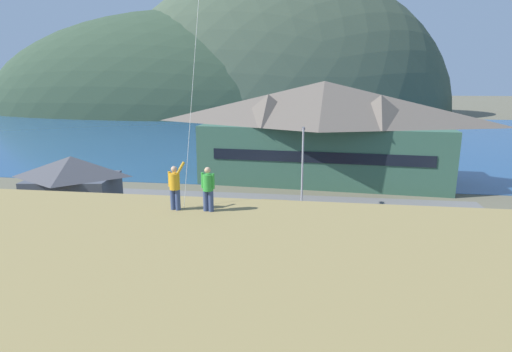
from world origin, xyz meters
TOP-DOWN VIEW (x-y plane):
  - ground_plane at (0.00, 0.00)m, footprint 600.00×600.00m
  - parking_lot_pad at (0.00, 5.00)m, footprint 40.00×20.00m
  - bay_water at (0.00, 60.00)m, footprint 360.00×84.00m
  - far_hill_west_ridge at (-38.53, 111.65)m, footprint 140.77×55.96m
  - far_hill_east_peak at (-9.47, 117.98)m, footprint 115.10×64.89m
  - harbor_lodge at (6.11, 22.15)m, footprint 27.94×13.09m
  - storage_shed_near_lot at (-12.86, 4.72)m, footprint 7.17×5.82m
  - wharf_dock at (-3.76, 34.14)m, footprint 3.20×11.58m
  - moored_boat_wharfside at (-6.97, 36.74)m, footprint 2.18×5.70m
  - moored_boat_outer_mooring at (-0.46, 35.98)m, footprint 2.30×6.25m
  - moored_boat_inner_slip at (-7.01, 33.57)m, footprint 2.12×5.85m
  - parked_car_mid_row_near at (-0.58, -0.62)m, footprint 4.33×2.32m
  - parked_car_lone_by_shed at (7.20, 5.89)m, footprint 4.31×2.27m
  - parked_car_back_row_left at (2.27, 6.14)m, footprint 4.21×2.08m
  - parked_car_front_row_silver at (13.82, 5.51)m, footprint 4.32×2.30m
  - parked_car_corner_spot at (9.68, -0.27)m, footprint 4.24×2.14m
  - parked_car_mid_row_far at (-7.31, 0.48)m, footprint 4.34×2.33m
  - parked_car_mid_row_center at (4.47, 0.29)m, footprint 4.26×2.17m
  - parking_light_pole at (4.31, 10.56)m, footprint 0.24×0.78m
  - person_kite_flyer at (-0.05, -8.54)m, footprint 0.60×0.62m
  - person_companion at (1.26, -8.53)m, footprint 0.54×0.40m

SIDE VIEW (x-z plane):
  - ground_plane at x=0.00m, z-range 0.00..0.00m
  - far_hill_west_ridge at x=-38.53m, z-range -33.04..33.04m
  - far_hill_east_peak at x=-9.47m, z-range -46.46..46.46m
  - bay_water at x=0.00m, z-range 0.00..0.03m
  - parking_lot_pad at x=0.00m, z-range 0.00..0.10m
  - wharf_dock at x=-3.76m, z-range 0.00..0.70m
  - moored_boat_wharfside at x=-6.97m, z-range -0.36..1.80m
  - moored_boat_outer_mooring at x=-0.46m, z-range -0.36..1.80m
  - moored_boat_inner_slip at x=-7.01m, z-range -0.36..1.80m
  - parked_car_mid_row_near at x=-0.58m, z-range 0.15..1.97m
  - parked_car_lone_by_shed at x=7.20m, z-range 0.15..1.97m
  - parked_car_back_row_left at x=2.27m, z-range 0.15..1.97m
  - parked_car_front_row_silver at x=13.82m, z-range 0.15..1.97m
  - parked_car_corner_spot at x=9.68m, z-range 0.15..1.97m
  - parked_car_mid_row_far at x=-7.31m, z-range 0.15..1.97m
  - parked_car_mid_row_center at x=4.47m, z-range 0.15..1.97m
  - storage_shed_near_lot at x=-12.86m, z-range 0.10..5.41m
  - parking_light_pole at x=4.31m, z-range 0.64..7.62m
  - harbor_lodge at x=6.11m, z-range 0.34..11.15m
  - person_companion at x=1.26m, z-range 5.98..7.72m
  - person_kite_flyer at x=-0.05m, z-range 5.94..7.80m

